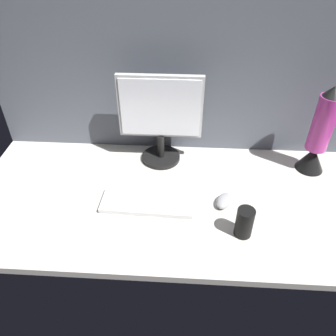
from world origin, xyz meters
TOP-DOWN VIEW (x-y plane):
  - ground_plane at (0.00, 0.00)cm, footprint 180.00×80.00cm
  - cubicle_wall_back at (0.00, 37.50)cm, footprint 180.00×5.00cm
  - monitor at (-12.55, 25.11)cm, footprint 36.80×18.00cm
  - keyboard at (-15.68, -7.13)cm, footprint 37.42×14.25cm
  - mouse at (15.29, -4.58)cm, footprint 8.85×11.01cm
  - mug_black_travel at (21.04, -19.90)cm, footprint 6.45×6.45cm
  - lava_lamp at (56.15, 21.30)cm, footprint 12.45×12.45cm

SIDE VIEW (x-z plane):
  - ground_plane at x=0.00cm, z-range -3.00..0.00cm
  - keyboard at x=-15.68cm, z-range 0.00..2.00cm
  - mouse at x=15.29cm, z-range 0.00..3.40cm
  - mug_black_travel at x=21.04cm, z-range 0.00..12.04cm
  - lava_lamp at x=56.15cm, z-range -3.28..37.45cm
  - monitor at x=-12.55cm, z-range 1.75..43.34cm
  - cubicle_wall_back at x=0.00cm, z-range 0.00..79.39cm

